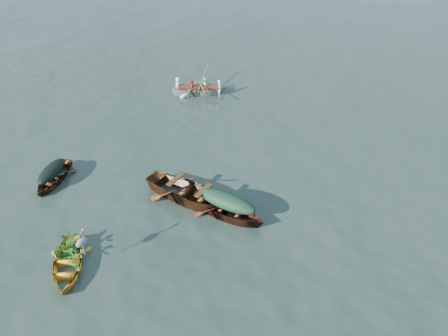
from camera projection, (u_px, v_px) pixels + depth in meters
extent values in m
plane|color=#2B3C34|center=(159.00, 233.00, 14.43)|extent=(140.00, 140.00, 0.00)
imported|color=yellow|center=(69.00, 269.00, 13.17)|extent=(2.87, 3.05, 0.78)
imported|color=#542C13|center=(54.00, 182.00, 16.77)|extent=(2.15, 3.25, 0.72)
imported|color=#4D1C12|center=(227.00, 216.00, 15.14)|extent=(4.01, 1.29, 0.91)
imported|color=#552D15|center=(190.00, 201.00, 15.80)|extent=(5.00, 1.58, 1.21)
imported|color=silver|center=(199.00, 94.00, 23.10)|extent=(3.98, 3.05, 0.92)
ellipsoid|color=black|center=(51.00, 170.00, 16.45)|extent=(1.19, 1.79, 0.40)
ellipsoid|color=#14331F|center=(227.00, 200.00, 14.73)|extent=(2.21, 0.71, 0.52)
imported|color=#185E19|center=(67.00, 240.00, 13.22)|extent=(1.12, 1.14, 0.60)
imported|color=white|center=(199.00, 79.00, 22.62)|extent=(2.91, 2.34, 0.76)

